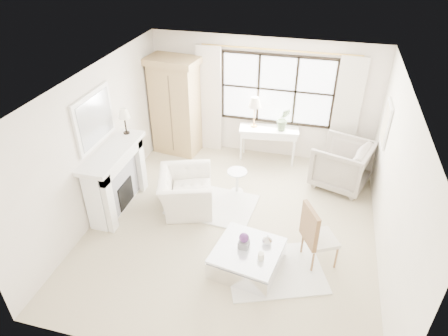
% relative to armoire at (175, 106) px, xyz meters
% --- Properties ---
extents(floor, '(5.50, 5.50, 0.00)m').
position_rel_armoire_xyz_m(floor, '(1.91, -2.35, -1.14)').
color(floor, '#C1B290').
rests_on(floor, ground).
extents(ceiling, '(5.50, 5.50, 0.00)m').
position_rel_armoire_xyz_m(ceiling, '(1.91, -2.35, 1.56)').
color(ceiling, white).
rests_on(ceiling, ground).
extents(wall_back, '(5.00, 0.00, 5.00)m').
position_rel_armoire_xyz_m(wall_back, '(1.91, 0.40, 0.21)').
color(wall_back, white).
rests_on(wall_back, ground).
extents(wall_front, '(5.00, 0.00, 5.00)m').
position_rel_armoire_xyz_m(wall_front, '(1.91, -5.10, 0.21)').
color(wall_front, white).
rests_on(wall_front, ground).
extents(wall_left, '(0.00, 5.50, 5.50)m').
position_rel_armoire_xyz_m(wall_left, '(-0.59, -2.35, 0.21)').
color(wall_left, silver).
rests_on(wall_left, ground).
extents(wall_right, '(0.00, 5.50, 5.50)m').
position_rel_armoire_xyz_m(wall_right, '(4.41, -2.35, 0.21)').
color(wall_right, white).
rests_on(wall_right, ground).
extents(window_pane, '(2.40, 0.02, 1.50)m').
position_rel_armoire_xyz_m(window_pane, '(2.21, 0.38, 0.46)').
color(window_pane, white).
rests_on(window_pane, wall_back).
extents(window_frame, '(2.50, 0.04, 1.50)m').
position_rel_armoire_xyz_m(window_frame, '(2.21, 0.37, 0.46)').
color(window_frame, black).
rests_on(window_frame, wall_back).
extents(curtain_rod, '(3.30, 0.04, 0.04)m').
position_rel_armoire_xyz_m(curtain_rod, '(2.21, 0.32, 1.33)').
color(curtain_rod, gold).
rests_on(curtain_rod, wall_back).
extents(curtain_left, '(0.55, 0.10, 2.47)m').
position_rel_armoire_xyz_m(curtain_left, '(0.71, 0.30, 0.10)').
color(curtain_left, silver).
rests_on(curtain_left, ground).
extents(curtain_right, '(0.55, 0.10, 2.47)m').
position_rel_armoire_xyz_m(curtain_right, '(3.71, 0.30, 0.10)').
color(curtain_right, beige).
rests_on(curtain_right, ground).
extents(fireplace, '(0.58, 1.66, 1.26)m').
position_rel_armoire_xyz_m(fireplace, '(-0.36, -2.35, -0.49)').
color(fireplace, white).
rests_on(fireplace, ground).
extents(mirror_frame, '(0.05, 1.15, 0.95)m').
position_rel_armoire_xyz_m(mirror_frame, '(-0.56, -2.35, 0.70)').
color(mirror_frame, white).
rests_on(mirror_frame, wall_left).
extents(mirror_glass, '(0.02, 1.00, 0.80)m').
position_rel_armoire_xyz_m(mirror_glass, '(-0.53, -2.35, 0.70)').
color(mirror_glass, '#B4B9C0').
rests_on(mirror_glass, wall_left).
extents(art_frame, '(0.04, 0.62, 0.82)m').
position_rel_armoire_xyz_m(art_frame, '(4.38, -0.65, 0.41)').
color(art_frame, white).
rests_on(art_frame, wall_right).
extents(art_canvas, '(0.01, 0.52, 0.72)m').
position_rel_armoire_xyz_m(art_canvas, '(4.36, -0.65, 0.41)').
color(art_canvas, beige).
rests_on(art_canvas, wall_right).
extents(mantel_lamp, '(0.22, 0.22, 0.51)m').
position_rel_armoire_xyz_m(mantel_lamp, '(-0.35, -1.70, 0.51)').
color(mantel_lamp, black).
rests_on(mantel_lamp, fireplace).
extents(armoire, '(1.20, 0.83, 2.24)m').
position_rel_armoire_xyz_m(armoire, '(0.00, 0.00, 0.00)').
color(armoire, tan).
rests_on(armoire, floor).
extents(console_table, '(1.35, 0.62, 0.80)m').
position_rel_armoire_xyz_m(console_table, '(2.14, 0.10, -0.74)').
color(console_table, white).
rests_on(console_table, floor).
extents(console_lamp, '(0.28, 0.28, 0.69)m').
position_rel_armoire_xyz_m(console_lamp, '(1.79, 0.12, 0.22)').
color(console_lamp, '#AE7C3C').
rests_on(console_lamp, console_table).
extents(orchid_plant, '(0.33, 0.29, 0.53)m').
position_rel_armoire_xyz_m(orchid_plant, '(2.44, 0.08, -0.08)').
color(orchid_plant, '#5B744D').
rests_on(orchid_plant, console_table).
extents(side_table, '(0.40, 0.40, 0.51)m').
position_rel_armoire_xyz_m(side_table, '(1.75, -1.33, -0.81)').
color(side_table, silver).
rests_on(side_table, floor).
extents(rug_left, '(1.70, 1.26, 0.03)m').
position_rel_armoire_xyz_m(rug_left, '(1.39, -1.88, -1.13)').
color(rug_left, white).
rests_on(rug_left, floor).
extents(rug_right, '(1.80, 1.59, 0.03)m').
position_rel_armoire_xyz_m(rug_right, '(2.83, -3.26, -1.13)').
color(rug_right, silver).
rests_on(rug_right, floor).
extents(club_armchair, '(1.27, 1.36, 0.73)m').
position_rel_armoire_xyz_m(club_armchair, '(0.92, -2.04, -0.78)').
color(club_armchair, white).
rests_on(club_armchair, floor).
extents(wingback_chair, '(1.33, 1.31, 0.96)m').
position_rel_armoire_xyz_m(wingback_chair, '(3.75, -0.51, -0.66)').
color(wingback_chair, gray).
rests_on(wingback_chair, floor).
extents(french_chair, '(0.65, 0.65, 1.08)m').
position_rel_armoire_xyz_m(french_chair, '(3.44, -2.86, -0.83)').
color(french_chair, olive).
rests_on(french_chair, floor).
extents(coffee_table, '(1.15, 1.15, 0.38)m').
position_rel_armoire_xyz_m(coffee_table, '(2.37, -3.28, -0.96)').
color(coffee_table, silver).
rests_on(coffee_table, floor).
extents(planter_box, '(0.17, 0.17, 0.12)m').
position_rel_armoire_xyz_m(planter_box, '(2.30, -3.25, -0.70)').
color(planter_box, slate).
rests_on(planter_box, coffee_table).
extents(planter_flowers, '(0.15, 0.15, 0.15)m').
position_rel_armoire_xyz_m(planter_flowers, '(2.30, -3.25, -0.56)').
color(planter_flowers, '#572A69').
rests_on(planter_flowers, planter_box).
extents(pillar_candle, '(0.10, 0.10, 0.12)m').
position_rel_armoire_xyz_m(pillar_candle, '(2.61, -3.44, -0.70)').
color(pillar_candle, beige).
rests_on(pillar_candle, coffee_table).
extents(coffee_vase, '(0.20, 0.20, 0.17)m').
position_rel_armoire_xyz_m(coffee_vase, '(2.64, -3.08, -0.68)').
color(coffee_vase, silver).
rests_on(coffee_vase, coffee_table).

